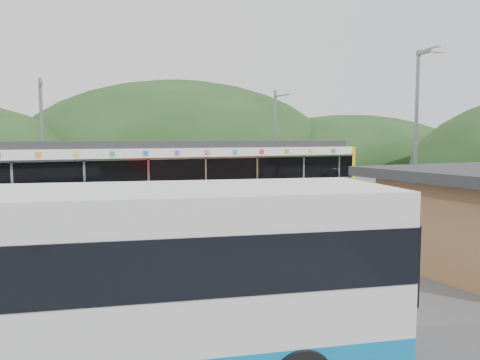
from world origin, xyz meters
name	(u,v)px	position (x,y,z in m)	size (l,w,h in m)	color
ground	(233,230)	(0.00, 0.00, 0.00)	(120.00, 120.00, 0.00)	#4C4C4F
hills	(291,205)	(6.19, 5.29, 0.00)	(146.00, 149.00, 26.00)	#1E3D19
platform	(205,215)	(0.00, 3.30, 0.15)	(26.00, 3.20, 0.30)	#9E9E99
yellow_line	(215,216)	(0.00, 2.00, 0.30)	(26.00, 0.10, 0.01)	yellow
train	(187,172)	(0.05, 6.00, 2.06)	(20.44, 3.01, 3.74)	black
catenary_mast_west	(42,143)	(-7.00, 8.56, 3.65)	(0.18, 1.80, 7.00)	slate
catenary_mast_east	(275,142)	(7.00, 8.56, 3.65)	(0.18, 1.80, 7.00)	slate
bus	(21,300)	(-8.28, -10.45, 1.51)	(11.75, 5.22, 3.12)	#0C7BC1
lamp_post	(419,134)	(3.84, -6.47, 4.04)	(0.38, 1.21, 6.80)	slate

